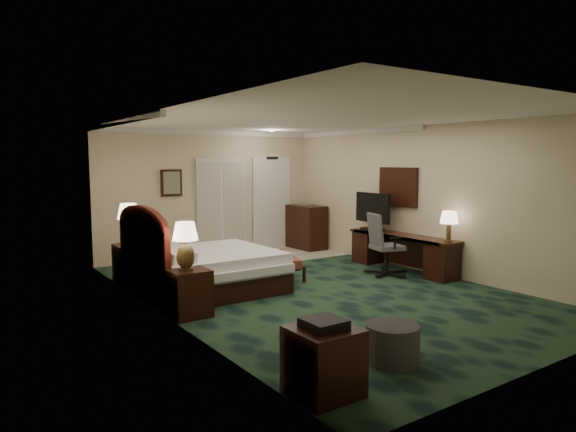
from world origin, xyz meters
TOP-DOWN VIEW (x-y plane):
  - floor at (0.00, 0.00)m, footprint 5.00×7.50m
  - ceiling at (0.00, 0.00)m, footprint 5.00×7.50m
  - wall_back at (0.00, 3.75)m, footprint 5.00×0.00m
  - wall_front at (0.00, -3.75)m, footprint 5.00×0.00m
  - wall_left at (-2.50, 0.00)m, footprint 0.00×7.50m
  - wall_right at (2.50, 0.00)m, footprint 0.00×7.50m
  - crown_molding at (0.00, 0.00)m, footprint 5.00×7.50m
  - tile_patch at (0.90, 2.90)m, footprint 3.20×1.70m
  - headboard at (-2.44, 1.00)m, footprint 0.12×2.00m
  - entry_door at (1.55, 3.72)m, footprint 1.02×0.06m
  - closet_doors at (0.25, 3.71)m, footprint 1.20×0.06m
  - wall_art at (-0.90, 3.71)m, footprint 0.45×0.06m
  - wall_mirror at (2.46, 0.60)m, footprint 0.05×0.95m
  - bed at (-1.41, 0.93)m, footprint 1.99×1.84m
  - nightstand_near at (-2.23, -0.12)m, footprint 0.50×0.57m
  - nightstand_far at (-2.23, 2.25)m, footprint 0.51×0.58m
  - lamp_near at (-2.27, -0.17)m, footprint 0.42×0.42m
  - lamp_far at (-2.24, 2.30)m, footprint 0.41×0.41m
  - bed_bench at (-0.00, 1.02)m, footprint 0.76×1.27m
  - ottoman at (-1.16, -2.80)m, footprint 0.62×0.62m
  - side_table at (-2.19, -2.97)m, footprint 0.56×0.56m
  - desk at (2.23, 0.24)m, footprint 0.51×2.35m
  - tv at (2.18, 1.00)m, footprint 0.14×0.96m
  - desk_lamp at (2.24, -0.79)m, footprint 0.32×0.32m
  - desk_chair at (1.71, 0.12)m, footprint 0.79×0.76m
  - minibar at (2.18, 3.20)m, footprint 0.53×0.96m

SIDE VIEW (x-z plane):
  - floor at x=0.00m, z-range 0.00..0.00m
  - tile_patch at x=0.90m, z-range 0.00..0.01m
  - ottoman at x=-1.16m, z-range 0.00..0.39m
  - bed_bench at x=0.00m, z-range 0.00..0.41m
  - side_table at x=-2.19m, z-range 0.00..0.60m
  - nightstand_near at x=-2.23m, z-range 0.00..0.62m
  - bed at x=-1.41m, z-range 0.00..0.63m
  - nightstand_far at x=-2.23m, z-range 0.00..0.63m
  - desk at x=2.23m, z-range 0.00..0.68m
  - minibar at x=2.18m, z-range 0.00..1.02m
  - desk_chair at x=1.71m, z-range 0.00..1.12m
  - headboard at x=-2.44m, z-range 0.00..1.40m
  - lamp_near at x=-2.27m, z-range 0.62..1.26m
  - desk_lamp at x=2.24m, z-range 0.68..1.21m
  - lamp_far at x=-2.24m, z-range 0.63..1.33m
  - entry_door at x=1.55m, z-range -0.04..2.14m
  - closet_doors at x=0.25m, z-range 0.00..2.10m
  - tv at x=2.18m, z-range 0.68..1.42m
  - wall_back at x=0.00m, z-range 0.00..2.70m
  - wall_front at x=0.00m, z-range 0.00..2.70m
  - wall_left at x=-2.50m, z-range 0.00..2.70m
  - wall_right at x=2.50m, z-range 0.00..2.70m
  - wall_mirror at x=2.46m, z-range 1.18..1.93m
  - wall_art at x=-0.90m, z-range 1.33..1.88m
  - crown_molding at x=0.00m, z-range 2.60..2.70m
  - ceiling at x=0.00m, z-range 2.70..2.70m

